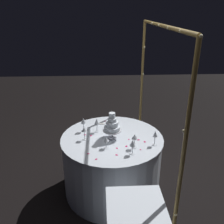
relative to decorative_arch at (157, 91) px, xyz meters
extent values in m
plane|color=black|center=(0.00, -0.51, -1.37)|extent=(12.00, 12.00, 0.00)
cylinder|color=olive|center=(-1.01, 0.00, -0.34)|extent=(0.04, 0.04, 2.07)
cylinder|color=olive|center=(1.00, 0.00, -0.34)|extent=(0.04, 0.04, 2.07)
cylinder|color=olive|center=(0.00, 0.00, 0.70)|extent=(2.01, 0.04, 0.04)
sphere|color=#F9EAB2|center=(-1.01, 0.00, -1.18)|extent=(0.02, 0.02, 0.02)
sphere|color=#F9EAB2|center=(0.99, 0.01, -0.79)|extent=(0.02, 0.02, 0.02)
sphere|color=#F9EAB2|center=(-0.79, 0.00, 0.70)|extent=(0.02, 0.02, 0.02)
sphere|color=#F9EAB2|center=(-0.99, 0.01, 0.34)|extent=(0.02, 0.02, 0.02)
sphere|color=#F9EAB2|center=(-0.41, -0.02, 0.70)|extent=(0.02, 0.02, 0.02)
sphere|color=#F9EAB2|center=(-0.99, 0.01, -0.06)|extent=(0.02, 0.02, 0.02)
sphere|color=#F9EAB2|center=(1.00, -0.02, 0.01)|extent=(0.02, 0.02, 0.02)
sphere|color=#F9EAB2|center=(-0.07, -0.02, 0.70)|extent=(0.02, 0.02, 0.02)
sphere|color=#F9EAB2|center=(-1.02, 0.02, -0.07)|extent=(0.02, 0.02, 0.02)
sphere|color=#F9EAB2|center=(0.99, 0.00, 0.21)|extent=(0.02, 0.02, 0.02)
sphere|color=#F9EAB2|center=(0.29, -0.01, 0.70)|extent=(0.02, 0.02, 0.02)
sphere|color=#F9EAB2|center=(-0.99, 0.01, 0.34)|extent=(0.02, 0.02, 0.02)
sphere|color=#F9EAB2|center=(1.02, 0.00, -0.81)|extent=(0.02, 0.02, 0.02)
sphere|color=#F9EAB2|center=(0.65, -0.01, 0.70)|extent=(0.02, 0.02, 0.02)
sphere|color=#F9EAB2|center=(-0.99, -0.01, -1.17)|extent=(0.02, 0.02, 0.02)
sphere|color=#F9EAB2|center=(1.02, 0.00, 0.70)|extent=(0.02, 0.02, 0.02)
cylinder|color=silver|center=(0.00, -0.51, -0.99)|extent=(1.22, 1.22, 0.76)
cylinder|color=silver|center=(0.00, -0.51, -0.60)|extent=(1.25, 1.25, 0.02)
cube|color=silver|center=(1.13, -0.38, -0.59)|extent=(0.47, 0.47, 0.02)
cylinder|color=silver|center=(0.01, -0.51, -0.58)|extent=(0.11, 0.11, 0.01)
cylinder|color=silver|center=(0.01, -0.51, -0.53)|extent=(0.02, 0.02, 0.09)
cylinder|color=silver|center=(0.01, -0.51, -0.48)|extent=(0.22, 0.22, 0.01)
cylinder|color=white|center=(0.01, -0.51, -0.45)|extent=(0.19, 0.19, 0.05)
cylinder|color=white|center=(0.01, -0.51, -0.40)|extent=(0.15, 0.15, 0.06)
cylinder|color=white|center=(0.01, -0.51, -0.35)|extent=(0.11, 0.11, 0.05)
cylinder|color=white|center=(0.01, -0.51, -0.29)|extent=(0.08, 0.08, 0.06)
cylinder|color=silver|center=(0.25, -0.27, -0.59)|extent=(0.06, 0.06, 0.00)
cylinder|color=silver|center=(0.25, -0.27, -0.53)|extent=(0.01, 0.01, 0.11)
cone|color=silver|center=(0.25, -0.27, -0.45)|extent=(0.06, 0.06, 0.06)
cylinder|color=silver|center=(-0.19, -0.86, -0.59)|extent=(0.06, 0.06, 0.00)
cylinder|color=silver|center=(-0.19, -0.86, -0.53)|extent=(0.01, 0.01, 0.11)
cone|color=silver|center=(-0.19, -0.86, -0.44)|extent=(0.06, 0.06, 0.07)
cylinder|color=silver|center=(0.03, -0.84, -0.59)|extent=(0.06, 0.06, 0.00)
cylinder|color=silver|center=(0.03, -0.84, -0.53)|extent=(0.01, 0.01, 0.11)
cone|color=silver|center=(0.03, -0.84, -0.45)|extent=(0.06, 0.06, 0.05)
cylinder|color=silver|center=(0.37, -0.31, -0.59)|extent=(0.06, 0.06, 0.00)
cylinder|color=silver|center=(0.37, -0.31, -0.54)|extent=(0.01, 0.01, 0.09)
cone|color=silver|center=(0.37, -0.31, -0.45)|extent=(0.06, 0.06, 0.07)
cylinder|color=silver|center=(0.23, -0.59, -0.59)|extent=(0.06, 0.06, 0.00)
cylinder|color=silver|center=(0.23, -0.59, -0.54)|extent=(0.01, 0.01, 0.08)
cone|color=silver|center=(0.23, -0.59, -0.48)|extent=(0.06, 0.06, 0.05)
cylinder|color=silver|center=(-0.16, -0.69, -0.59)|extent=(0.06, 0.06, 0.00)
cylinder|color=silver|center=(-0.16, -0.69, -0.53)|extent=(0.01, 0.01, 0.10)
cone|color=silver|center=(-0.16, -0.69, -0.45)|extent=(0.06, 0.06, 0.07)
cylinder|color=silver|center=(0.20, -0.03, -0.59)|extent=(0.06, 0.06, 0.00)
cylinder|color=silver|center=(0.20, -0.03, -0.53)|extent=(0.01, 0.01, 0.10)
cone|color=silver|center=(0.20, -0.03, -0.45)|extent=(0.05, 0.05, 0.07)
cube|color=silver|center=(-0.38, -0.51, -0.58)|extent=(0.03, 0.22, 0.01)
cube|color=white|center=(-0.37, -0.65, -0.58)|extent=(0.02, 0.09, 0.01)
ellipsoid|color=#C61951|center=(-0.05, -0.77, -0.59)|extent=(0.03, 0.02, 0.00)
ellipsoid|color=#C61951|center=(0.13, -0.13, -0.59)|extent=(0.04, 0.03, 0.00)
ellipsoid|color=#C61951|center=(0.30, -0.21, -0.59)|extent=(0.03, 0.02, 0.00)
ellipsoid|color=#C61951|center=(-0.26, -0.59, -0.59)|extent=(0.03, 0.04, 0.00)
ellipsoid|color=#C61951|center=(0.46, -0.70, -0.59)|extent=(0.03, 0.04, 0.00)
ellipsoid|color=#C61951|center=(0.18, -0.29, -0.59)|extent=(0.04, 0.05, 0.00)
ellipsoid|color=#C61951|center=(0.25, -0.47, -0.59)|extent=(0.04, 0.03, 0.00)
ellipsoid|color=#C61951|center=(-0.37, -0.70, -0.59)|extent=(0.03, 0.03, 0.00)
ellipsoid|color=#C61951|center=(-0.46, -0.58, -0.59)|extent=(0.03, 0.03, 0.00)
ellipsoid|color=#C61951|center=(-0.08, -0.85, -0.59)|extent=(0.04, 0.03, 0.00)
ellipsoid|color=#C61951|center=(0.06, -0.31, -0.59)|extent=(0.03, 0.03, 0.00)
ellipsoid|color=#C61951|center=(-0.48, -0.47, -0.59)|extent=(0.03, 0.04, 0.00)
ellipsoid|color=#C61951|center=(0.22, -0.36, -0.59)|extent=(0.04, 0.03, 0.00)
ellipsoid|color=#C61951|center=(0.08, -0.20, -0.59)|extent=(0.03, 0.04, 0.00)
ellipsoid|color=#C61951|center=(0.39, -0.48, -0.59)|extent=(0.04, 0.04, 0.00)
ellipsoid|color=#C61951|center=(0.35, -0.79, -0.59)|extent=(0.02, 0.03, 0.00)
camera|label=1|loc=(2.60, -0.64, 0.86)|focal=38.99mm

